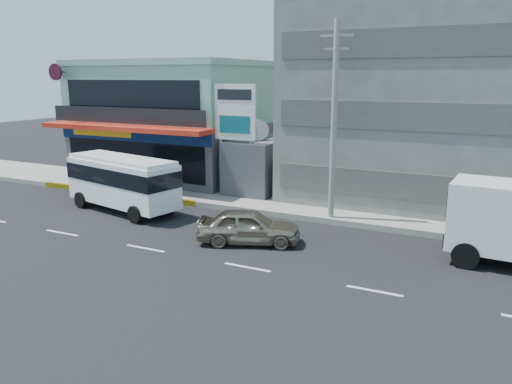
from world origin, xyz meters
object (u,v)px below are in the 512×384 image
Objects in this scene: sedan at (249,226)px; concrete_building at (441,82)px; satellite_dish at (257,139)px; minibus at (122,179)px; shop_building at (176,123)px; motorcycle_rider at (94,188)px; billboard at (235,119)px; utility_pole_near at (334,122)px.

concrete_building is at bearing -48.29° from sedan.
satellite_dish is at bearing 2.61° from sedan.
satellite_dish is 0.33× the size of sedan.
satellite_dish is at bearing 52.21° from minibus.
sedan is (3.71, -8.36, -2.80)m from satellite_dish.
shop_building is 1.65× the size of minibus.
concrete_building reaches higher than motorcycle_rider.
motorcycle_rider is (-3.13, 1.00, -1.02)m from minibus.
satellite_dish is at bearing -158.20° from concrete_building.
satellite_dish is 8.43m from minibus.
shop_building is at bearing 147.68° from billboard.
satellite_dish reaches higher than minibus.
billboard is (7.50, -4.75, 0.93)m from shop_building.
motorcycle_rider is at bearing -152.38° from concrete_building.
shop_building is 1.24× the size of utility_pole_near.
shop_building reaches higher than billboard.
sedan is at bearing -57.29° from billboard.
billboard is 0.69× the size of utility_pole_near.
motorcycle_rider is (-14.17, -1.91, -4.37)m from utility_pole_near.
motorcycle_rider is at bearing -91.18° from shop_building.
sedan is at bearing -66.05° from satellite_dish.
concrete_building reaches higher than utility_pole_near.
billboard is 2.94× the size of motorcycle_rider.
shop_building is 9.05m from motorcycle_rider.
utility_pole_near is 2.18× the size of sedan.
shop_building is at bearing 107.33° from minibus.
billboard is 0.92× the size of minibus.
shop_building is at bearing 154.94° from utility_pole_near.
utility_pole_near is 6.86m from sedan.
satellite_dish is 2.31m from billboard.
sedan is (8.76, -1.85, -1.02)m from minibus.
sedan is (-2.29, -4.76, -4.37)m from utility_pole_near.
utility_pole_near is at bearing 7.67° from motorcycle_rider.
minibus is 3.44m from motorcycle_rider.
minibus is (-11.05, -2.91, -3.35)m from utility_pole_near.
motorcycle_rider is (-18.17, -9.51, -6.22)m from concrete_building.
concrete_building is 10.67× the size of satellite_dish.
utility_pole_near reaches higher than shop_building.
billboard is at bearing -151.08° from concrete_building.
utility_pole_near is at bearing -30.96° from satellite_dish.
concrete_building is at bearing 3.35° from shop_building.
shop_building is 15.50m from utility_pole_near.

